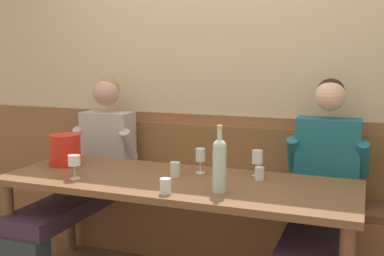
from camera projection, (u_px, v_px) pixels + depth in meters
room_wall_back at (221, 64)px, 3.55m from camera, size 6.80×0.08×2.80m
wood_wainscot_panel at (218, 180)px, 3.63m from camera, size 6.80×0.03×1.01m
wall_bench at (209, 216)px, 3.47m from camera, size 2.45×0.42×0.94m
dining_table at (176, 192)px, 2.83m from camera, size 2.15×0.77×0.73m
person_center_left_seat at (86, 170)px, 3.41m from camera, size 0.49×1.19×1.30m
person_center_right_seat at (322, 195)px, 2.82m from camera, size 0.52×1.18×1.32m
ice_bucket at (65, 150)px, 3.17m from camera, size 0.21×0.21×0.21m
wine_bottle_clear_water at (219, 164)px, 2.53m from camera, size 0.08×0.08×0.37m
wine_glass_center_rear at (74, 162)px, 2.81m from camera, size 0.08×0.08×0.15m
wine_glass_mid_left at (257, 158)px, 2.88m from camera, size 0.07×0.07×0.16m
wine_glass_left_end at (200, 156)px, 2.95m from camera, size 0.06×0.06×0.16m
wine_glass_center_front at (68, 143)px, 3.40m from camera, size 0.08×0.08×0.15m
water_tumbler_right at (165, 186)px, 2.51m from camera, size 0.06×0.06×0.09m
water_tumbler_center at (175, 169)px, 2.87m from camera, size 0.06×0.06×0.09m
water_tumbler_left at (259, 173)px, 2.80m from camera, size 0.06×0.06×0.08m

